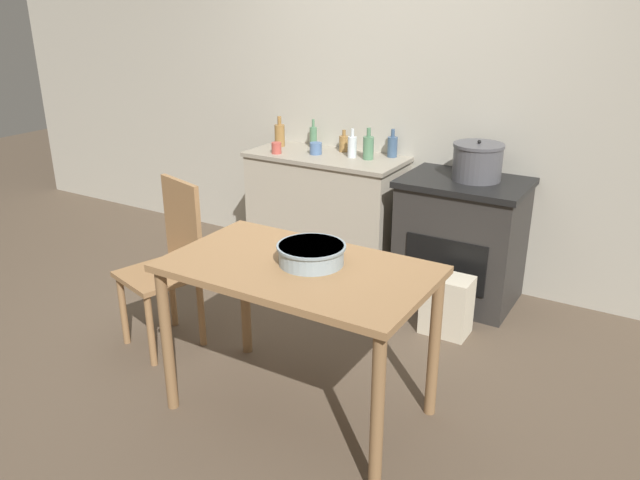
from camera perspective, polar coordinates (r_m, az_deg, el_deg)
The scene contains 17 objects.
ground_plane at distance 3.72m, azimuth -3.73°, elevation -10.47°, with size 14.00×14.00×0.00m, color brown.
wall_back at distance 4.60m, azimuth 7.37°, elevation 12.64°, with size 8.00×0.07×2.55m.
counter_cabinet at distance 4.74m, azimuth 0.56°, elevation 2.66°, with size 1.17×0.54×0.88m.
stove at distance 4.31m, azimuth 12.74°, elevation -0.01°, with size 0.81×0.61×0.85m.
work_table at distance 2.93m, azimuth -1.95°, elevation -4.32°, with size 1.24×0.72×0.80m.
chair at distance 3.74m, azimuth -13.60°, elevation -1.86°, with size 0.50×0.50×0.99m.
flour_sack at distance 3.93m, azimuth 11.51°, elevation -5.84°, with size 0.29×0.20×0.38m, color beige.
stock_pot at distance 4.16m, azimuth 14.20°, elevation 6.96°, with size 0.33×0.33×0.26m.
mixing_bowl_large at distance 2.88m, azimuth -0.80°, elevation -1.22°, with size 0.32×0.32×0.09m.
bottle_far_left at distance 4.88m, azimuth -3.71°, elevation 9.58°, with size 0.08×0.08×0.23m.
bottle_left at distance 4.56m, azimuth 6.64°, elevation 8.51°, with size 0.07×0.07×0.20m.
bottle_mid_left at distance 4.70m, azimuth 2.20°, elevation 8.83°, with size 0.07×0.07×0.16m.
bottle_center_left at distance 4.83m, azimuth -0.61°, elevation 9.44°, with size 0.06×0.06×0.22m.
bottle_center at distance 4.48m, azimuth 4.44°, elevation 8.46°, with size 0.08×0.08×0.23m.
bottle_center_right at distance 4.53m, azimuth 2.96°, elevation 8.55°, with size 0.06×0.06×0.21m.
cup_mid_right at distance 4.62m, azimuth -0.39°, elevation 8.37°, with size 0.09×0.09×0.09m, color #4C6B99.
cup_right at distance 4.65m, azimuth -4.00°, elevation 8.39°, with size 0.07×0.07×0.08m, color #B74C42.
Camera 1 is at (1.82, -2.58, 1.95)m, focal length 35.00 mm.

